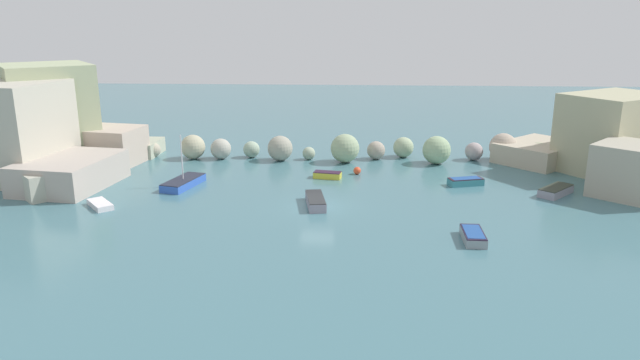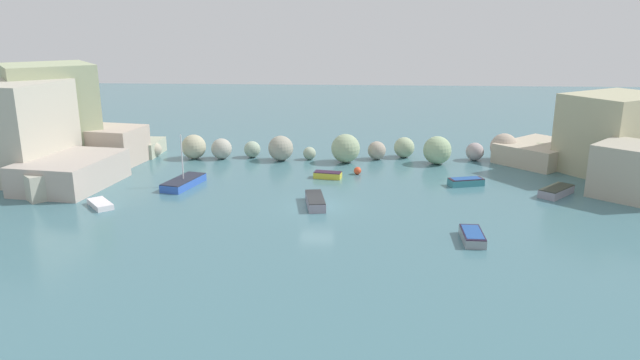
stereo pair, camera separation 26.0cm
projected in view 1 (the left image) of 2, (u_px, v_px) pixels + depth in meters
The scene contains 11 objects.
cove_water at pixel (317, 206), 43.83m from camera, with size 160.00×160.00×0.00m, color #43717B.
cliff_headland_left at pixel (37, 131), 53.98m from camera, with size 23.09×19.14×9.42m.
rock_breakwater at pixel (363, 149), 57.41m from camera, with size 39.61×4.90×2.77m.
channel_buoy at pixel (357, 171), 52.60m from camera, with size 0.68×0.68×0.68m, color #E04C28.
moored_boat_0 at pixel (315, 201), 43.93m from camera, with size 1.84×3.97×0.70m.
moored_boat_1 at pixel (473, 236), 37.08m from camera, with size 1.34×3.01×0.62m.
moored_boat_2 at pixel (466, 181), 49.22m from camera, with size 3.09×1.89×0.63m.
moored_boat_3 at pixel (327, 175), 51.38m from camera, with size 2.52×1.42×0.58m.
moored_boat_4 at pixel (556, 191), 46.56m from camera, with size 3.37×3.47×0.67m.
moored_boat_5 at pixel (183, 182), 48.84m from camera, with size 2.84×4.87×4.37m.
moored_boat_6 at pixel (100, 205), 43.59m from camera, with size 2.66×2.83×0.41m.
Camera 1 is at (2.64, -41.59, 13.71)m, focal length 33.02 mm.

